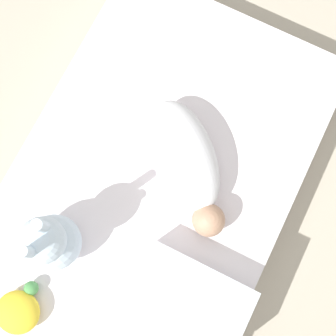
{
  "coord_description": "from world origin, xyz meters",
  "views": [
    {
      "loc": [
        -0.21,
        -0.16,
        1.73
      ],
      "look_at": [
        0.06,
        -0.03,
        0.26
      ],
      "focal_mm": 50.0,
      "sensor_mm": 36.0,
      "label": 1
    }
  ],
  "objects_px": {
    "swaddled_baby": "(187,161)",
    "pillow": "(185,311)",
    "bunny_plush": "(50,242)",
    "turtle_plush": "(19,311)"
  },
  "relations": [
    {
      "from": "bunny_plush",
      "to": "turtle_plush",
      "type": "xyz_separation_m",
      "value": [
        -0.23,
        0.01,
        -0.1
      ]
    },
    {
      "from": "swaddled_baby",
      "to": "bunny_plush",
      "type": "relative_size",
      "value": 1.2
    },
    {
      "from": "pillow",
      "to": "bunny_plush",
      "type": "height_order",
      "value": "bunny_plush"
    },
    {
      "from": "swaddled_baby",
      "to": "turtle_plush",
      "type": "distance_m",
      "value": 0.69
    },
    {
      "from": "bunny_plush",
      "to": "turtle_plush",
      "type": "relative_size",
      "value": 2.08
    },
    {
      "from": "bunny_plush",
      "to": "turtle_plush",
      "type": "distance_m",
      "value": 0.25
    },
    {
      "from": "swaddled_baby",
      "to": "pillow",
      "type": "distance_m",
      "value": 0.46
    },
    {
      "from": "turtle_plush",
      "to": "bunny_plush",
      "type": "bearing_deg",
      "value": -1.61
    },
    {
      "from": "swaddled_baby",
      "to": "pillow",
      "type": "xyz_separation_m",
      "value": [
        -0.42,
        -0.2,
        -0.02
      ]
    },
    {
      "from": "swaddled_baby",
      "to": "pillow",
      "type": "bearing_deg",
      "value": -20.78
    }
  ]
}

